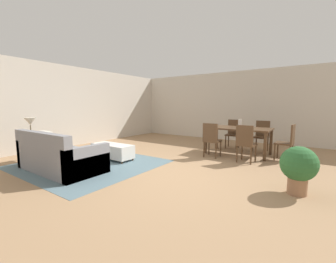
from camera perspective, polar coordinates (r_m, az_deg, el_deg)
ground_plane at (r=4.48m, az=-0.00°, el=-11.07°), size 10.80×10.80×0.00m
wall_back at (r=8.84m, az=18.91°, el=6.34°), size 9.00×0.12×2.70m
wall_left at (r=8.00m, az=-25.43°, el=6.03°), size 0.12×11.00×2.70m
area_rug at (r=5.49m, az=-20.04°, el=-8.04°), size 3.00×2.80×0.01m
couch at (r=5.15m, az=-26.90°, el=-6.12°), size 1.96×0.97×0.86m
ottoman_table at (r=5.75m, az=-14.55°, el=-4.90°), size 1.17×0.46×0.39m
side_table at (r=6.26m, az=-32.47°, el=-2.76°), size 0.40×0.40×0.57m
table_lamp at (r=6.21m, az=-32.79°, el=2.07°), size 0.26×0.26×0.53m
dining_table at (r=6.40m, az=18.13°, el=0.22°), size 1.73×0.96×0.76m
dining_chair_near_left at (r=5.82m, az=11.44°, el=-1.73°), size 0.41×0.41×0.92m
dining_chair_near_right at (r=5.49m, az=19.92°, el=-2.54°), size 0.43×0.43×0.92m
dining_chair_far_left at (r=7.35m, az=16.96°, el=-0.12°), size 0.42×0.42×0.92m
dining_chair_far_right at (r=7.11m, az=23.62°, el=-0.63°), size 0.43×0.43×0.92m
dining_chair_head_east at (r=6.15m, az=29.28°, el=-2.04°), size 0.43×0.43×0.92m
vase_centerpiece at (r=6.40m, az=18.53°, el=2.08°), size 0.09×0.09×0.24m
potted_plant at (r=3.92m, az=31.39°, el=-7.89°), size 0.54×0.54×0.76m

